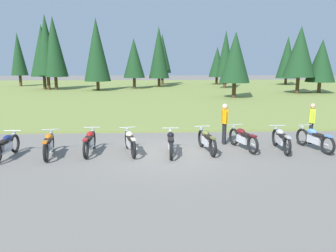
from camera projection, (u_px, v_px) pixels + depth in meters
name	position (u px, v px, depth m)	size (l,w,h in m)	color
ground_plane	(169.00, 153.00, 12.31)	(140.00, 140.00, 0.00)	slate
grass_moorland	(158.00, 91.00, 37.38)	(80.00, 44.00, 0.10)	olive
forest_treeline	(158.00, 53.00, 39.00)	(39.23, 20.32, 8.67)	#47331E
motorcycle_navy	(6.00, 146.00, 11.58)	(0.62, 2.10, 0.88)	black
motorcycle_orange	(49.00, 144.00, 11.79)	(0.66, 2.09, 0.88)	black
motorcycle_red	(90.00, 142.00, 12.16)	(0.62, 2.10, 0.88)	black
motorcycle_cream	(130.00, 142.00, 12.17)	(0.74, 2.07, 0.88)	black
motorcycle_black	(171.00, 143.00, 12.03)	(0.62, 2.10, 0.88)	black
motorcycle_olive	(207.00, 140.00, 12.39)	(0.66, 2.09, 0.88)	black
motorcycle_maroon	(243.00, 138.00, 12.71)	(0.79, 2.05, 0.88)	black
motorcycle_silver	(281.00, 139.00, 12.55)	(0.62, 2.10, 0.88)	black
motorcycle_sky_blue	(314.00, 139.00, 12.65)	(0.76, 2.06, 0.88)	black
rider_in_hivis_vest	(312.00, 121.00, 13.60)	(0.34, 0.51, 1.67)	black
rider_near_row_end	(225.00, 121.00, 13.46)	(0.23, 0.55, 1.67)	black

